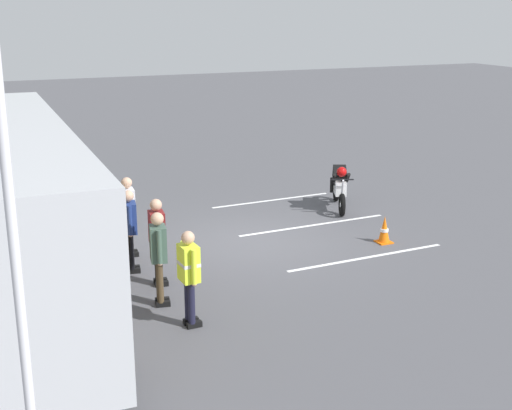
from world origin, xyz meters
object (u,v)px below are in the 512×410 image
parked_motorcycle_silver (98,253)px  traffic_cone (384,230)px  spectator_right (130,224)px  spectator_far_right (128,210)px  stunt_motorcycle (339,186)px  spectator_far_left (189,270)px  spectator_centre (157,235)px  flagpole (20,305)px  spectator_left (158,251)px

parked_motorcycle_silver → traffic_cone: 6.43m
spectator_right → parked_motorcycle_silver: bearing=85.5°
spectator_right → spectator_far_right: (0.96, -0.19, 0.02)m
parked_motorcycle_silver → stunt_motorcycle: size_ratio=1.06×
spectator_far_left → spectator_centre: 1.97m
parked_motorcycle_silver → flagpole: size_ratio=0.33×
spectator_centre → traffic_cone: bearing=-85.5°
spectator_left → flagpole: 7.15m
spectator_centre → flagpole: size_ratio=0.28×
traffic_cone → spectator_right: bearing=85.4°
spectator_left → spectator_centre: bearing=-13.9°
traffic_cone → stunt_motorcycle: bearing=-8.9°
spectator_far_left → parked_motorcycle_silver: spectator_far_left is taller
parked_motorcycle_silver → stunt_motorcycle: stunt_motorcycle is taller
stunt_motorcycle → flagpole: (-10.50, 8.83, 2.45)m
spectator_left → spectator_far_right: spectator_far_right is taller
spectator_right → stunt_motorcycle: (2.39, -6.20, -0.41)m
spectator_far_left → spectator_far_right: spectator_far_right is taller
spectator_far_left → spectator_far_right: size_ratio=0.96×
spectator_far_left → spectator_far_right: 3.82m
spectator_centre → parked_motorcycle_silver: spectator_centre is taller
spectator_right → flagpole: size_ratio=0.28×
spectator_far_left → spectator_right: (2.86, 0.32, 0.01)m
spectator_far_left → flagpole: bearing=150.6°
spectator_far_right → spectator_centre: bearing=-175.9°
spectator_centre → spectator_left: bearing=166.1°
spectator_far_left → stunt_motorcycle: size_ratio=0.88×
parked_motorcycle_silver → flagpole: 8.78m
spectator_centre → spectator_right: size_ratio=1.01×
flagpole → spectator_right: bearing=-18.0°
stunt_motorcycle → spectator_centre: bearing=119.2°
spectator_centre → flagpole: 8.06m
spectator_right → stunt_motorcycle: spectator_right is taller
spectator_far_left → spectator_centre: spectator_centre is taller
flagpole → spectator_centre: bearing=-22.3°
spectator_left → spectator_centre: size_ratio=1.01×
spectator_far_right → spectator_far_left: bearing=-178.0°
spectator_left → traffic_cone: spectator_left is taller
stunt_motorcycle → parked_motorcycle_silver: bearing=108.9°
spectator_left → spectator_far_right: 2.78m
spectator_left → spectator_far_right: size_ratio=1.00×
flagpole → traffic_cone: flagpole is taller
traffic_cone → parked_motorcycle_silver: bearing=85.4°
flagpole → traffic_cone: (7.64, -8.39, -2.76)m
spectator_centre → traffic_cone: spectator_centre is taller
parked_motorcycle_silver → flagpole: flagpole is taller
spectator_left → flagpole: size_ratio=0.28×
spectator_far_right → stunt_motorcycle: 6.19m
spectator_far_left → stunt_motorcycle: bearing=-48.2°
spectator_far_left → stunt_motorcycle: 7.89m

